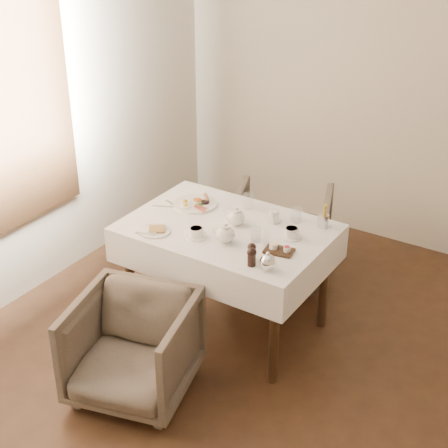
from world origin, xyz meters
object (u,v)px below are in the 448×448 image
at_px(table, 227,243).
at_px(breakfast_plate, 196,203).
at_px(armchair_near, 133,348).
at_px(armchair_far, 281,234).
at_px(teapot_centre, 236,216).

height_order(table, breakfast_plate, breakfast_plate).
distance_m(table, armchair_near, 0.92).
relative_size(armchair_near, armchair_far, 0.94).
height_order(armchair_near, armchair_far, armchair_far).
xyz_separation_m(armchair_far, teapot_centre, (0.06, -0.75, 0.49)).
height_order(breakfast_plate, teapot_centre, teapot_centre).
relative_size(table, armchair_far, 1.78).
distance_m(armchair_far, breakfast_plate, 0.85).
relative_size(table, armchair_near, 1.88).
bearing_deg(table, teapot_centre, 53.16).
bearing_deg(armchair_near, table, 68.11).
distance_m(breakfast_plate, teapot_centre, 0.40).
bearing_deg(breakfast_plate, teapot_centre, -33.60).
xyz_separation_m(armchair_near, armchair_far, (0.08, 1.65, 0.02)).
height_order(armchair_far, teapot_centre, teapot_centre).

